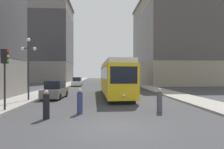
{
  "coord_description": "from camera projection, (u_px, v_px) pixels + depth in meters",
  "views": [
    {
      "loc": [
        -0.74,
        -9.16,
        2.55
      ],
      "look_at": [
        0.31,
        6.72,
        2.48
      ],
      "focal_mm": 31.13,
      "sensor_mm": 36.0,
      "label": 1
    }
  ],
  "objects": [
    {
      "name": "ground_plane",
      "position": [
        115.0,
        127.0,
        9.2
      ],
      "size": [
        200.0,
        200.0,
        0.0
      ],
      "primitive_type": "plane",
      "color": "#38383A"
    },
    {
      "name": "sidewalk_left",
      "position": [
        70.0,
        84.0,
        48.58
      ],
      "size": [
        3.06,
        120.0,
        0.15
      ],
      "primitive_type": "cube",
      "color": "gray",
      "rests_on": "ground"
    },
    {
      "name": "sidewalk_right",
      "position": [
        134.0,
        83.0,
        49.65
      ],
      "size": [
        3.06,
        120.0,
        0.15
      ],
      "primitive_type": "cube",
      "color": "gray",
      "rests_on": "ground"
    },
    {
      "name": "streetcar",
      "position": [
        114.0,
        78.0,
        22.5
      ],
      "size": [
        3.04,
        14.16,
        3.89
      ],
      "rotation": [
        0.0,
        0.0,
        0.03
      ],
      "color": "black",
      "rests_on": "ground"
    },
    {
      "name": "transit_bus",
      "position": [
        125.0,
        77.0,
        35.96
      ],
      "size": [
        3.08,
        13.08,
        3.45
      ],
      "rotation": [
        0.0,
        0.0,
        -0.04
      ],
      "color": "black",
      "rests_on": "ground"
    },
    {
      "name": "parked_car_left_near",
      "position": [
        77.0,
        82.0,
        40.21
      ],
      "size": [
        1.91,
        4.92,
        1.82
      ],
      "rotation": [
        0.0,
        0.0,
        0.01
      ],
      "color": "black",
      "rests_on": "ground"
    },
    {
      "name": "parked_car_left_mid",
      "position": [
        55.0,
        90.0,
        20.16
      ],
      "size": [
        2.07,
        4.65,
        1.82
      ],
      "rotation": [
        0.0,
        0.0,
        -0.05
      ],
      "color": "black",
      "rests_on": "ground"
    },
    {
      "name": "pedestrian_crossing_near",
      "position": [
        80.0,
        102.0,
        12.31
      ],
      "size": [
        0.36,
        0.36,
        1.6
      ],
      "rotation": [
        0.0,
        0.0,
        1.51
      ],
      "color": "navy",
      "rests_on": "ground"
    },
    {
      "name": "pedestrian_crossing_far",
      "position": [
        46.0,
        106.0,
        10.92
      ],
      "size": [
        0.36,
        0.36,
        1.63
      ],
      "rotation": [
        0.0,
        0.0,
        2.29
      ],
      "color": "black",
      "rests_on": "ground"
    },
    {
      "name": "pedestrian_on_sidewalk",
      "position": [
        159.0,
        101.0,
        12.8
      ],
      "size": [
        0.35,
        0.35,
        1.58
      ],
      "rotation": [
        0.0,
        0.0,
        4.22
      ],
      "color": "#4C4C56",
      "rests_on": "ground"
    },
    {
      "name": "traffic_light_near_left",
      "position": [
        5.0,
        63.0,
        12.87
      ],
      "size": [
        0.47,
        0.36,
        4.03
      ],
      "color": "#232328",
      "rests_on": "sidewalk_left"
    },
    {
      "name": "lamp_post_left_near",
      "position": [
        28.0,
        59.0,
        17.74
      ],
      "size": [
        1.41,
        0.36,
        5.68
      ],
      "color": "#333338",
      "rests_on": "sidewalk_left"
    },
    {
      "name": "building_left_midblock",
      "position": [
        51.0,
        42.0,
        59.36
      ],
      "size": [
        12.24,
        15.92,
        24.1
      ],
      "color": "slate",
      "rests_on": "ground"
    },
    {
      "name": "building_right_corner",
      "position": [
        171.0,
        41.0,
        48.8
      ],
      "size": [
        15.92,
        22.68,
        21.1
      ],
      "color": "gray",
      "rests_on": "ground"
    }
  ]
}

